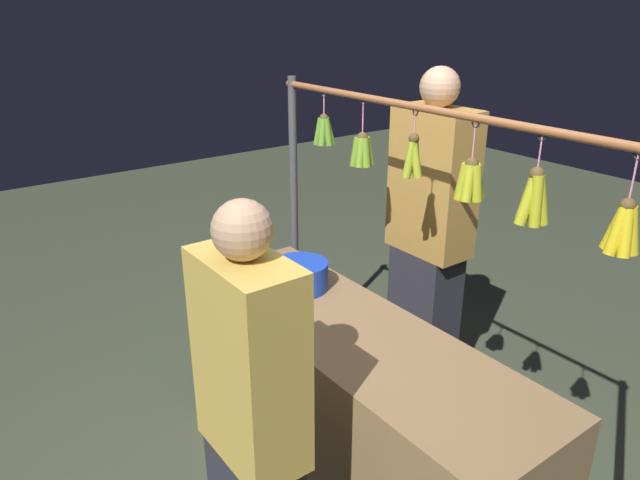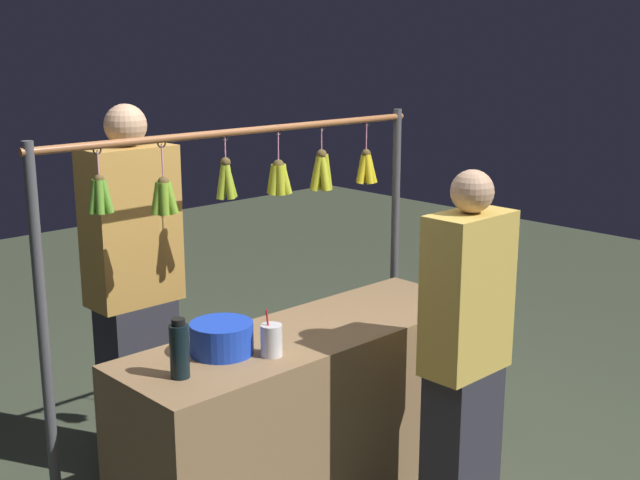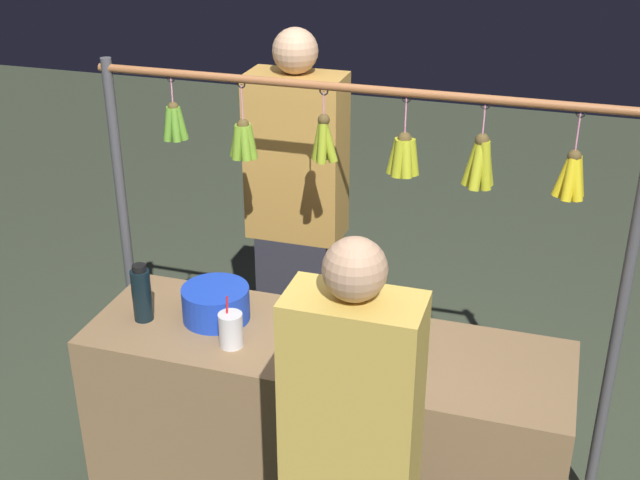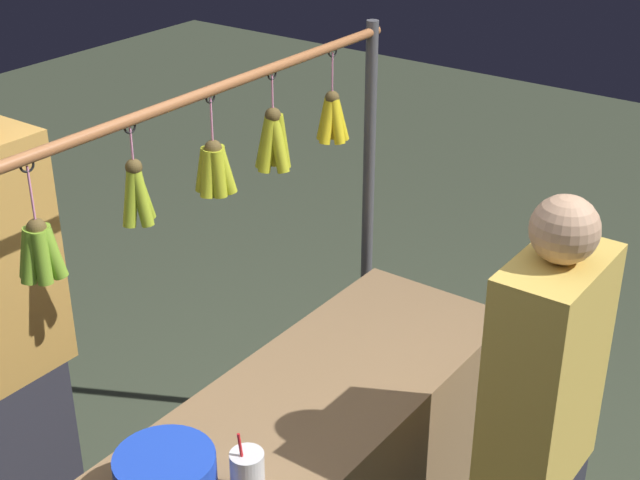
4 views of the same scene
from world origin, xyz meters
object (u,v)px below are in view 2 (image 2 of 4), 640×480
water_bottle (179,350)px  vendor_person (135,295)px  drink_cup (271,340)px  blue_bucket (222,338)px  customer_person (465,363)px

water_bottle → vendor_person: bearing=-111.1°
water_bottle → vendor_person: 0.92m
water_bottle → vendor_person: vendor_person is taller
drink_cup → vendor_person: size_ratio=0.11×
water_bottle → vendor_person: size_ratio=0.13×
blue_bucket → water_bottle: bearing=18.5°
blue_bucket → drink_cup: size_ratio=1.32×
water_bottle → drink_cup: bearing=169.7°
water_bottle → customer_person: (-0.98, 0.59, -0.16)m
blue_bucket → vendor_person: 0.78m
water_bottle → customer_person: customer_person is taller
water_bottle → blue_bucket: bearing=-161.5°
water_bottle → vendor_person: (-0.33, -0.86, -0.05)m
blue_bucket → vendor_person: size_ratio=0.14×
drink_cup → vendor_person: bearing=-86.3°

